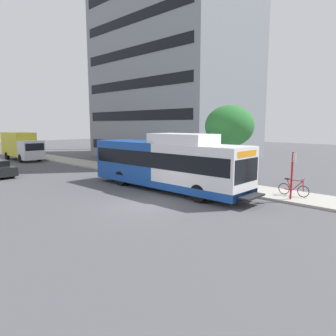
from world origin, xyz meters
name	(u,v)px	position (x,y,z in m)	size (l,w,h in m)	color
ground_plane	(68,185)	(0.00, 8.00, 0.00)	(120.00, 120.00, 0.00)	#4C4C51
sidewalk_curb	(158,175)	(7.00, 6.00, 0.07)	(3.00, 56.00, 0.14)	#A8A399
transit_bus	(166,164)	(3.60, 1.85, 1.70)	(2.58, 12.25, 3.65)	white
bus_stop_sign_pole	(292,172)	(6.07, -5.23, 1.65)	(0.10, 0.36, 2.60)	red
bicycle_parked	(294,188)	(6.99, -5.02, 0.56)	(0.52, 1.76, 1.02)	black
street_tree_near_stop	(229,126)	(7.91, -0.06, 4.08)	(3.36, 3.36, 5.38)	#4C3823
box_truck_background	(22,145)	(3.84, 25.76, 1.74)	(2.32, 7.01, 3.25)	silver
apartment_tower_backdrop	(174,61)	(18.99, 15.15, 12.12)	(13.40, 18.43, 24.24)	gray
lattice_comm_tower	(134,99)	(24.69, 29.71, 8.51)	(1.10, 1.10, 25.85)	#B7B7BC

